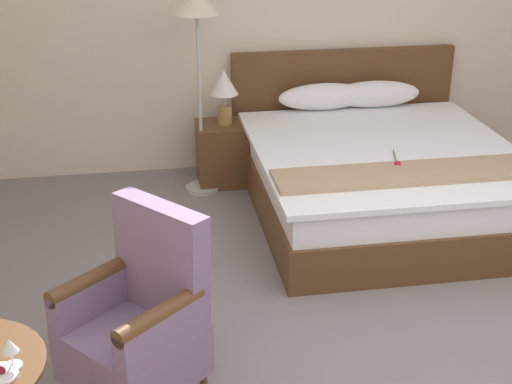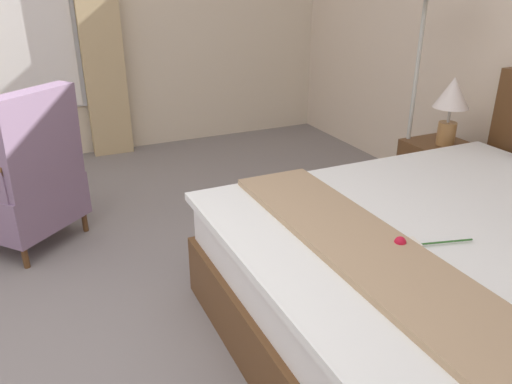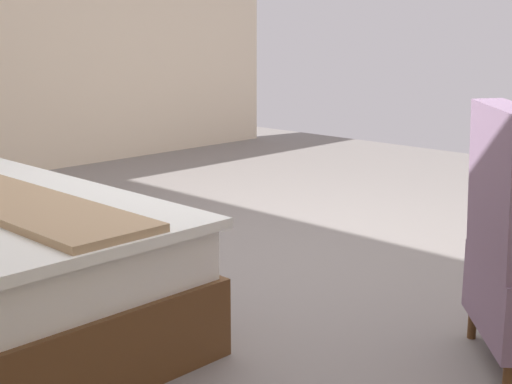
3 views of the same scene
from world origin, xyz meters
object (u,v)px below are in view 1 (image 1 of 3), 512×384
(floor_lamp_brass, at_px, (197,21))
(wine_glass_near_edge, at_px, (10,348))
(armchair_by_window, at_px, (139,322))
(nightstand, at_px, (225,153))
(bed, at_px, (378,172))
(bedside_lamp, at_px, (224,88))

(floor_lamp_brass, xyz_separation_m, wine_glass_near_edge, (-1.01, -3.12, -0.60))
(armchair_by_window, bearing_deg, nightstand, 73.84)
(bed, bearing_deg, bedside_lamp, 146.46)
(bed, relative_size, nightstand, 4.28)
(wine_glass_near_edge, bearing_deg, floor_lamp_brass, 72.07)
(nightstand, distance_m, armchair_by_window, 2.72)
(floor_lamp_brass, bearing_deg, bedside_lamp, 31.85)
(floor_lamp_brass, bearing_deg, armchair_by_window, -102.41)
(nightstand, height_order, bedside_lamp, bedside_lamp)
(bedside_lamp, xyz_separation_m, floor_lamp_brass, (-0.21, -0.13, 0.57))
(bedside_lamp, xyz_separation_m, armchair_by_window, (-0.76, -2.61, -0.40))
(nightstand, distance_m, bedside_lamp, 0.57)
(bedside_lamp, relative_size, floor_lamp_brass, 0.27)
(wine_glass_near_edge, height_order, armchair_by_window, armchair_by_window)
(bed, xyz_separation_m, floor_lamp_brass, (-1.31, 0.60, 1.08))
(floor_lamp_brass, relative_size, wine_glass_near_edge, 13.30)
(nightstand, xyz_separation_m, bedside_lamp, (-0.00, -0.00, 0.57))
(bed, bearing_deg, floor_lamp_brass, 155.50)
(armchair_by_window, bearing_deg, bed, 45.48)
(bedside_lamp, bearing_deg, armchair_by_window, -106.16)
(nightstand, relative_size, bedside_lamp, 1.15)
(floor_lamp_brass, bearing_deg, wine_glass_near_edge, -107.93)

